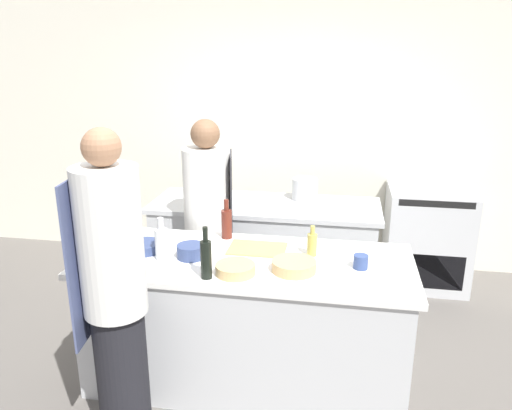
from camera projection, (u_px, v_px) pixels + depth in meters
name	position (u px, v px, depth m)	size (l,w,h in m)	color
ground_plane	(247.00, 376.00, 3.46)	(16.00, 16.00, 0.00)	#605B56
wall_back	(287.00, 128.00, 5.04)	(8.00, 0.06, 2.80)	silver
prep_counter	(247.00, 319.00, 3.32)	(2.12, 0.86, 0.89)	silver
pass_counter	(265.00, 251.00, 4.45)	(1.98, 0.72, 0.89)	silver
oven_range	(426.00, 237.00, 4.72)	(0.75, 0.68, 0.93)	silver
chef_at_prep_near	(115.00, 297.00, 2.63)	(0.36, 0.35, 1.81)	black
chef_at_stove	(208.00, 225.00, 3.96)	(0.41, 0.40, 1.67)	black
bottle_olive_oil	(227.00, 223.00, 3.50)	(0.08, 0.08, 0.28)	#5B2319
bottle_vinegar	(206.00, 258.00, 2.88)	(0.07, 0.07, 0.32)	black
bottle_wine	(111.00, 254.00, 2.99)	(0.07, 0.07, 0.27)	#19471E
bottle_cooking_oil	(162.00, 243.00, 3.15)	(0.09, 0.09, 0.28)	silver
bottle_sauce	(100.00, 238.00, 3.24)	(0.09, 0.09, 0.27)	#2D5175
bottle_water	(312.00, 244.00, 3.22)	(0.06, 0.06, 0.20)	#B2A84C
bowl_mixing_large	(191.00, 251.00, 3.19)	(0.18, 0.18, 0.09)	navy
bowl_prep_small	(144.00, 247.00, 3.29)	(0.23, 0.23, 0.06)	navy
bowl_ceramic_blue	(235.00, 269.00, 2.96)	(0.24, 0.24, 0.06)	tan
bowl_wooden_salad	(294.00, 266.00, 3.00)	(0.27, 0.27, 0.07)	tan
cup	(361.00, 262.00, 3.03)	(0.09, 0.09, 0.09)	#33477F
cutting_board	(257.00, 249.00, 3.33)	(0.38, 0.26, 0.01)	tan
stockpot	(305.00, 189.00, 4.41)	(0.23, 0.23, 0.19)	silver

